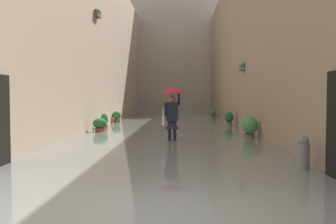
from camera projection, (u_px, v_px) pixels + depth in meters
name	position (u px, v px, depth m)	size (l,w,h in m)	color
ground_plane	(171.00, 128.00, 19.59)	(74.58, 74.58, 0.00)	slate
flood_water	(171.00, 126.00, 19.58)	(7.72, 35.83, 0.18)	slate
building_facade_left	(252.00, 44.00, 19.23)	(2.04, 33.83, 9.08)	gray
building_facade_right	(91.00, 43.00, 19.53)	(2.04, 33.83, 9.28)	tan
building_facade_far	(175.00, 47.00, 35.09)	(10.52, 1.80, 13.11)	#A89989
person_wading	(173.00, 105.00, 12.34)	(0.91, 0.91, 2.11)	#4C4233
potted_plant_far_left	(213.00, 114.00, 26.06)	(0.41, 0.41, 0.74)	brown
potted_plant_far_right	(104.00, 123.00, 16.85)	(0.35, 0.35, 0.91)	#9E563D
potted_plant_mid_left	(250.00, 128.00, 13.26)	(0.57, 0.57, 0.97)	brown
potted_plant_near_right	(100.00, 126.00, 15.59)	(0.61, 0.61, 0.76)	brown
potted_plant_near_left	(229.00, 119.00, 18.60)	(0.48, 0.48, 0.91)	#66605B
potted_plant_mid_right	(117.00, 118.00, 21.07)	(0.50, 0.50, 0.85)	#9E563D
mooring_bollard	(303.00, 157.00, 7.51)	(0.26, 0.26, 0.90)	slate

